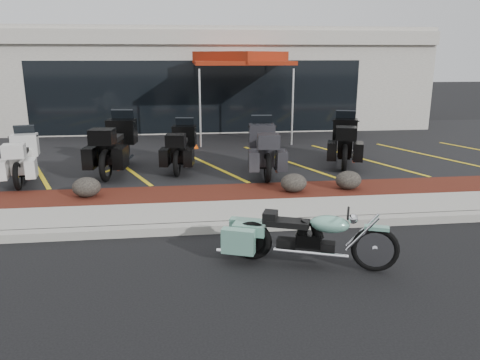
{
  "coord_description": "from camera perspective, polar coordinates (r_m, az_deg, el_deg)",
  "views": [
    {
      "loc": [
        -0.61,
        -6.75,
        2.98
      ],
      "look_at": [
        0.38,
        1.2,
        0.84
      ],
      "focal_mm": 35.0,
      "sensor_mm": 36.0,
      "label": 1
    }
  ],
  "objects": [
    {
      "name": "ground",
      "position": [
        7.41,
        -1.76,
        -8.77
      ],
      "size": [
        90.0,
        90.0,
        0.0
      ],
      "primitive_type": "plane",
      "color": "black",
      "rests_on": "ground"
    },
    {
      "name": "curb",
      "position": [
        8.21,
        -2.36,
        -5.78
      ],
      "size": [
        24.0,
        0.25,
        0.15
      ],
      "primitive_type": "cube",
      "color": "gray",
      "rests_on": "ground"
    },
    {
      "name": "sidewalk",
      "position": [
        8.86,
        -2.74,
        -4.18
      ],
      "size": [
        24.0,
        1.2,
        0.15
      ],
      "primitive_type": "cube",
      "color": "gray",
      "rests_on": "ground"
    },
    {
      "name": "mulch_bed",
      "position": [
        10.0,
        -3.26,
        -1.91
      ],
      "size": [
        24.0,
        1.2,
        0.16
      ],
      "primitive_type": "cube",
      "color": "#3A160D",
      "rests_on": "ground"
    },
    {
      "name": "upper_lot",
      "position": [
        15.24,
        -4.65,
        3.94
      ],
      "size": [
        26.0,
        9.6,
        0.15
      ],
      "primitive_type": "cube",
      "color": "black",
      "rests_on": "ground"
    },
    {
      "name": "dealership_building",
      "position": [
        21.25,
        -5.53,
        12.28
      ],
      "size": [
        18.0,
        8.16,
        4.0
      ],
      "color": "#9E988F",
      "rests_on": "ground"
    },
    {
      "name": "boulder_left",
      "position": [
        10.09,
        -18.21,
        -0.83
      ],
      "size": [
        0.58,
        0.48,
        0.41
      ],
      "primitive_type": "ellipsoid",
      "color": "black",
      "rests_on": "mulch_bed"
    },
    {
      "name": "boulder_mid",
      "position": [
        10.0,
        6.56,
        -0.34
      ],
      "size": [
        0.56,
        0.47,
        0.4
      ],
      "primitive_type": "ellipsoid",
      "color": "black",
      "rests_on": "mulch_bed"
    },
    {
      "name": "boulder_right",
      "position": [
        10.41,
        13.07,
        -0.0
      ],
      "size": [
        0.57,
        0.47,
        0.4
      ],
      "primitive_type": "ellipsoid",
      "color": "black",
      "rests_on": "mulch_bed"
    },
    {
      "name": "hero_cruiser",
      "position": [
        6.87,
        16.2,
        -7.36
      ],
      "size": [
        2.57,
        1.5,
        0.88
      ],
      "primitive_type": null,
      "rotation": [
        0.0,
        0.0,
        -0.37
      ],
      "color": "#6CA994",
      "rests_on": "ground"
    },
    {
      "name": "touring_white",
      "position": [
        12.55,
        -24.59,
        3.38
      ],
      "size": [
        1.11,
        2.17,
        1.21
      ],
      "primitive_type": null,
      "rotation": [
        0.0,
        0.0,
        1.73
      ],
      "color": "white",
      "rests_on": "upper_lot"
    },
    {
      "name": "touring_black_front",
      "position": [
        12.85,
        -13.99,
        5.13
      ],
      "size": [
        1.26,
        2.62,
        1.47
      ],
      "primitive_type": null,
      "rotation": [
        0.0,
        0.0,
        1.45
      ],
      "color": "black",
      "rests_on": "upper_lot"
    },
    {
      "name": "touring_black_mid",
      "position": [
        12.74,
        -6.7,
        4.86
      ],
      "size": [
        1.11,
        2.21,
        1.23
      ],
      "primitive_type": null,
      "rotation": [
        0.0,
        0.0,
        1.43
      ],
      "color": "black",
      "rests_on": "upper_lot"
    },
    {
      "name": "touring_grey",
      "position": [
        12.25,
        2.59,
        4.82
      ],
      "size": [
        1.06,
        2.38,
        1.35
      ],
      "primitive_type": null,
      "rotation": [
        0.0,
        0.0,
        1.49
      ],
      "color": "#29292D",
      "rests_on": "upper_lot"
    },
    {
      "name": "touring_black_rear",
      "position": [
        13.57,
        12.63,
        5.48
      ],
      "size": [
        1.59,
        2.49,
        1.35
      ],
      "primitive_type": null,
      "rotation": [
        0.0,
        0.0,
        1.25
      ],
      "color": "black",
      "rests_on": "upper_lot"
    },
    {
      "name": "traffic_cone",
      "position": [
        14.8,
        -5.77,
        4.74
      ],
      "size": [
        0.36,
        0.36,
        0.44
      ],
      "primitive_type": "cone",
      "rotation": [
        0.0,
        0.0,
        0.2
      ],
      "color": "#CB4206",
      "rests_on": "upper_lot"
    },
    {
      "name": "popup_canopy",
      "position": [
        16.34,
        0.13,
        14.45
      ],
      "size": [
        4.05,
        4.05,
        2.95
      ],
      "rotation": [
        0.0,
        0.0,
        -0.34
      ],
      "color": "silver",
      "rests_on": "upper_lot"
    }
  ]
}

